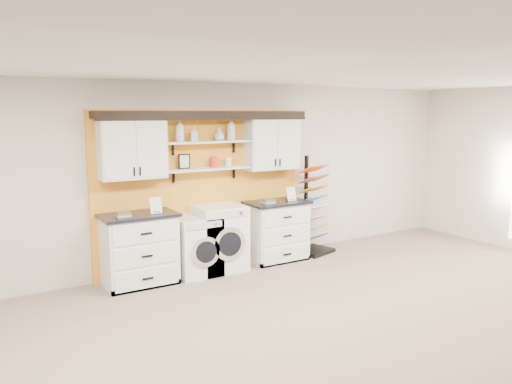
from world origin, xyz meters
TOP-DOWN VIEW (x-y plane):
  - floor at (0.00, 0.00)m, footprint 10.00×10.00m
  - ceiling at (0.00, 0.00)m, footprint 10.00×10.00m
  - wall_back at (0.00, 4.00)m, footprint 10.00×0.00m
  - accent_panel at (0.00, 3.96)m, footprint 3.40×0.07m
  - upper_cabinet_left at (-1.13, 3.79)m, footprint 0.90×0.35m
  - upper_cabinet_right at (1.13, 3.79)m, footprint 0.90×0.35m
  - shelf_lower at (0.00, 3.80)m, footprint 1.32×0.28m
  - shelf_upper at (0.00, 3.80)m, footprint 1.32×0.28m
  - crown_molding at (0.00, 3.81)m, footprint 3.30×0.41m
  - picture_frame at (-0.35, 3.85)m, footprint 0.18×0.02m
  - canister_red at (0.10, 3.80)m, footprint 0.11×0.11m
  - canister_cream at (0.35, 3.80)m, footprint 0.10×0.10m
  - base_cabinet_left at (-1.13, 3.64)m, footprint 1.02×0.66m
  - base_cabinet_right at (1.13, 3.64)m, footprint 0.98×0.66m
  - washer at (-0.29, 3.64)m, footprint 0.62×0.71m
  - dryer at (0.10, 3.64)m, footprint 0.71×0.71m
  - sample_rack at (1.89, 3.68)m, footprint 0.71×0.64m
  - soap_bottle_a at (-0.43, 3.80)m, footprint 0.17×0.17m
  - soap_bottle_b at (-0.21, 3.80)m, footprint 0.12×0.12m
  - soap_bottle_c at (0.20, 3.80)m, footprint 0.16×0.16m
  - soap_bottle_d at (0.40, 3.80)m, footprint 0.18×0.18m

SIDE VIEW (x-z plane):
  - floor at x=0.00m, z-range 0.00..0.00m
  - washer at x=-0.29m, z-range 0.00..0.86m
  - base_cabinet_right at x=1.13m, z-range 0.00..0.96m
  - dryer at x=0.10m, z-range 0.00..0.99m
  - base_cabinet_left at x=-1.13m, z-range 0.00..1.00m
  - sample_rack at x=1.89m, z-range -0.30..1.35m
  - accent_panel at x=0.00m, z-range 0.00..2.40m
  - wall_back at x=0.00m, z-range -3.60..6.40m
  - shelf_lower at x=0.00m, z-range 1.52..1.54m
  - canister_cream at x=0.35m, z-range 1.54..1.69m
  - canister_red at x=0.10m, z-range 1.54..1.71m
  - picture_frame at x=-0.35m, z-range 1.54..1.77m
  - upper_cabinet_left at x=-1.13m, z-range 1.46..2.30m
  - upper_cabinet_right at x=1.13m, z-range 1.46..2.30m
  - shelf_upper at x=0.00m, z-range 1.92..1.94m
  - soap_bottle_c at x=0.20m, z-range 1.94..2.13m
  - soap_bottle_b at x=-0.21m, z-range 1.94..2.16m
  - soap_bottle_a at x=-0.43m, z-range 1.94..2.27m
  - soap_bottle_d at x=0.40m, z-range 1.94..2.28m
  - crown_molding at x=0.00m, z-range 2.26..2.39m
  - ceiling at x=0.00m, z-range 2.80..2.80m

